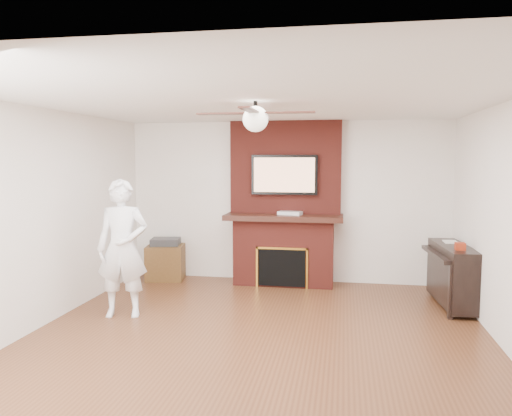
% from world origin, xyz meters
% --- Properties ---
extents(room_shell, '(5.36, 5.86, 2.86)m').
position_xyz_m(room_shell, '(0.00, 0.00, 1.25)').
color(room_shell, '#4C2916').
rests_on(room_shell, ground).
extents(fireplace, '(1.78, 0.64, 2.50)m').
position_xyz_m(fireplace, '(0.00, 2.55, 1.00)').
color(fireplace, maroon).
rests_on(fireplace, ground).
extents(tv, '(1.00, 0.08, 0.60)m').
position_xyz_m(tv, '(0.00, 2.50, 1.68)').
color(tv, black).
rests_on(tv, fireplace).
extents(ceiling_fan, '(1.21, 1.21, 0.31)m').
position_xyz_m(ceiling_fan, '(-0.00, 0.00, 2.33)').
color(ceiling_fan, black).
rests_on(ceiling_fan, room_shell).
extents(person, '(0.69, 0.54, 1.68)m').
position_xyz_m(person, '(-1.74, 0.58, 0.84)').
color(person, white).
rests_on(person, ground).
extents(side_table, '(0.66, 0.66, 0.66)m').
position_xyz_m(side_table, '(-1.90, 2.48, 0.30)').
color(side_table, '#523517').
rests_on(side_table, ground).
extents(piano, '(0.55, 1.26, 0.90)m').
position_xyz_m(piano, '(2.30, 1.70, 0.43)').
color(piano, black).
rests_on(piano, ground).
extents(cable_box, '(0.38, 0.26, 0.05)m').
position_xyz_m(cable_box, '(0.10, 2.45, 1.10)').
color(cable_box, silver).
rests_on(cable_box, fireplace).
extents(candle_orange, '(0.08, 0.08, 0.13)m').
position_xyz_m(candle_orange, '(-0.25, 2.33, 0.07)').
color(candle_orange, orange).
rests_on(candle_orange, ground).
extents(candle_green, '(0.07, 0.07, 0.08)m').
position_xyz_m(candle_green, '(0.04, 2.39, 0.04)').
color(candle_green, '#458E39').
rests_on(candle_green, ground).
extents(candle_cream, '(0.09, 0.09, 0.11)m').
position_xyz_m(candle_cream, '(0.02, 2.31, 0.05)').
color(candle_cream, beige).
rests_on(candle_cream, ground).
extents(candle_blue, '(0.06, 0.06, 0.07)m').
position_xyz_m(candle_blue, '(0.20, 2.31, 0.04)').
color(candle_blue, '#2E678C').
rests_on(candle_blue, ground).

